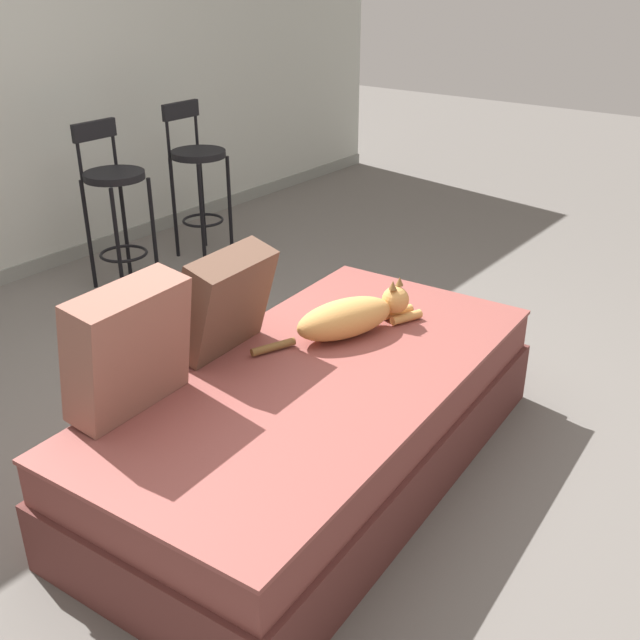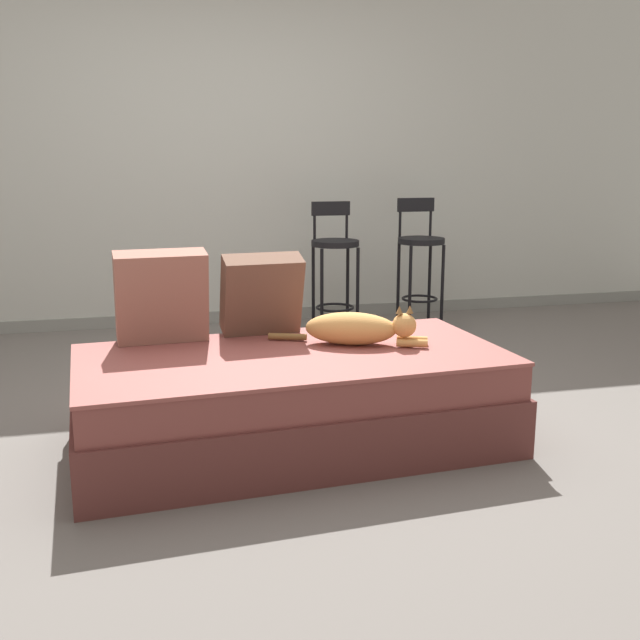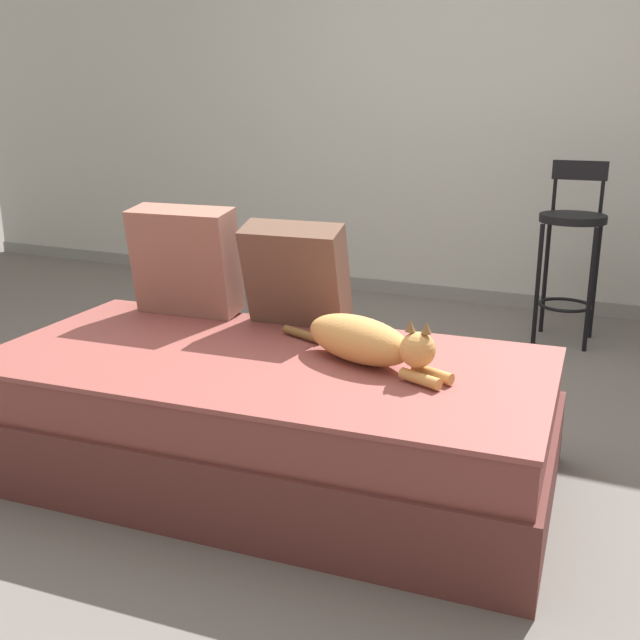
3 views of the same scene
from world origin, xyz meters
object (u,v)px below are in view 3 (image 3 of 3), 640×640
object	(u,v)px
throw_pillow_corner	(185,261)
throw_pillow_middle	(296,274)
bar_stool_near_window	(571,239)
cat	(366,341)
couch	(268,415)

from	to	relation	value
throw_pillow_corner	throw_pillow_middle	world-z (taller)	throw_pillow_corner
throw_pillow_corner	bar_stool_near_window	distance (m)	2.10
throw_pillow_corner	throw_pillow_middle	xyz separation A→B (m)	(0.47, 0.03, -0.02)
throw_pillow_corner	cat	size ratio (longest dim) A/B	0.61
couch	throw_pillow_corner	xyz separation A→B (m)	(-0.54, 0.34, 0.43)
couch	bar_stool_near_window	size ratio (longest dim) A/B	2.05
couch	cat	size ratio (longest dim) A/B	2.77
couch	bar_stool_near_window	distance (m)	2.16
throw_pillow_middle	couch	bearing A→B (deg)	-78.91
couch	throw_pillow_middle	size ratio (longest dim) A/B	4.88
couch	throw_pillow_corner	size ratio (longest dim) A/B	4.52
couch	throw_pillow_middle	bearing A→B (deg)	101.09
couch	throw_pillow_corner	bearing A→B (deg)	148.11
cat	couch	bearing A→B (deg)	-166.43
bar_stool_near_window	throw_pillow_corner	bearing A→B (deg)	-127.21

